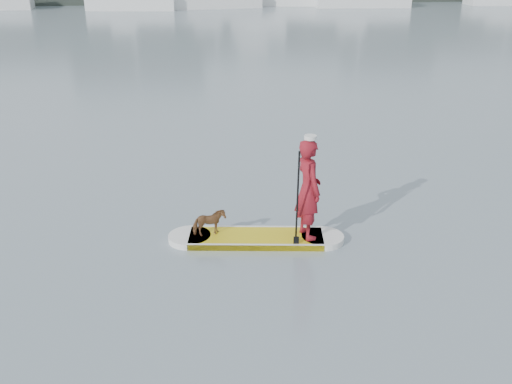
{
  "coord_description": "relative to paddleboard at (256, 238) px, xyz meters",
  "views": [
    {
      "loc": [
        -4.64,
        -10.55,
        5.04
      ],
      "look_at": [
        -3.53,
        -1.1,
        1.0
      ],
      "focal_mm": 40.0,
      "sensor_mm": 36.0,
      "label": 1
    }
  ],
  "objects": [
    {
      "name": "paddler",
      "position": [
        0.94,
        -0.12,
        1.0
      ],
      "size": [
        0.59,
        0.77,
        1.88
      ],
      "primitive_type": "imported",
      "rotation": [
        0.0,
        0.0,
        1.79
      ],
      "color": "maroon",
      "rests_on": "paddleboard"
    },
    {
      "name": "sailboat_c",
      "position": [
        -6.11,
        46.28,
        0.79
      ],
      "size": [
        8.28,
        3.65,
        11.51
      ],
      "rotation": [
        0.0,
        0.0,
        -0.12
      ],
      "color": "silver",
      "rests_on": "ground"
    },
    {
      "name": "dog",
      "position": [
        -0.87,
        0.11,
        0.31
      ],
      "size": [
        0.65,
        0.41,
        0.51
      ],
      "primitive_type": "imported",
      "rotation": [
        0.0,
        0.0,
        1.81
      ],
      "color": "#53331C",
      "rests_on": "paddleboard"
    },
    {
      "name": "paddle",
      "position": [
        0.69,
        -0.41,
        0.74
      ],
      "size": [
        0.1,
        0.3,
        2.0
      ],
      "rotation": [
        0.0,
        0.0,
        -0.13
      ],
      "color": "black",
      "rests_on": "ground"
    },
    {
      "name": "white_cap",
      "position": [
        0.94,
        -0.12,
        1.98
      ],
      "size": [
        0.22,
        0.22,
        0.07
      ],
      "primitive_type": "cylinder",
      "color": "silver",
      "rests_on": "paddler"
    },
    {
      "name": "paddleboard",
      "position": [
        0.0,
        0.0,
        0.0
      ],
      "size": [
        3.28,
        1.12,
        0.12
      ],
      "rotation": [
        0.0,
        0.0,
        -0.13
      ],
      "color": "gold",
      "rests_on": "ground"
    },
    {
      "name": "ground",
      "position": [
        3.53,
        1.1,
        -0.06
      ],
      "size": [
        140.0,
        140.0,
        0.0
      ],
      "primitive_type": "plane",
      "color": "gray",
      "rests_on": "ground"
    }
  ]
}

